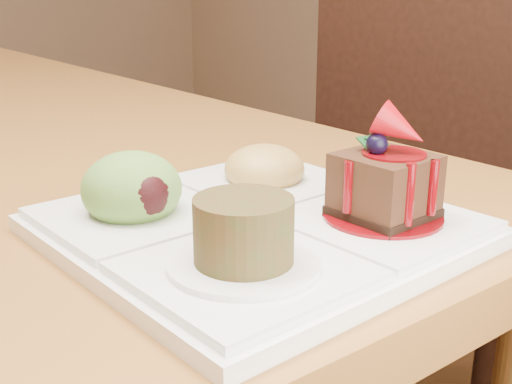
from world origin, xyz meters
TOP-DOWN VIEW (x-y plane):
  - chair_right at (0.82, -0.33)m, footprint 0.52×0.52m
  - sampler_plate at (0.19, -0.75)m, footprint 0.27×0.27m

SIDE VIEW (x-z plane):
  - chair_right at x=0.82m, z-range 0.07..1.09m
  - sampler_plate at x=0.19m, z-range 0.72..0.82m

